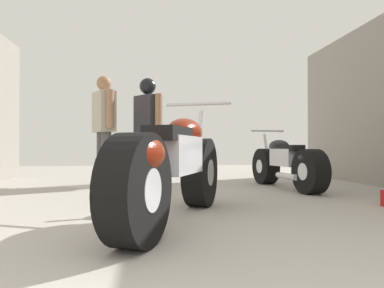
% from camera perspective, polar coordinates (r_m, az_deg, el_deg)
% --- Properties ---
extents(ground_plane, '(16.44, 16.44, 0.00)m').
position_cam_1_polar(ground_plane, '(3.98, -0.48, -9.29)').
color(ground_plane, '#A8A399').
extents(motorcycle_maroon_cruiser, '(1.11, 2.19, 1.06)m').
position_cam_1_polar(motorcycle_maroon_cruiser, '(2.90, -2.78, -3.63)').
color(motorcycle_maroon_cruiser, black).
rests_on(motorcycle_maroon_cruiser, ground_plane).
extents(motorcycle_black_naked, '(0.59, 1.92, 0.89)m').
position_cam_1_polar(motorcycle_black_naked, '(5.46, 14.70, -3.04)').
color(motorcycle_black_naked, black).
rests_on(motorcycle_black_naked, ground_plane).
extents(mechanic_in_blue, '(0.43, 0.68, 1.76)m').
position_cam_1_polar(mechanic_in_blue, '(5.99, -13.76, 3.21)').
color(mechanic_in_blue, '#4C4C4C').
rests_on(mechanic_in_blue, ground_plane).
extents(mechanic_with_helmet, '(0.50, 0.61, 1.76)m').
position_cam_1_polar(mechanic_with_helmet, '(6.03, -7.03, 3.72)').
color(mechanic_with_helmet, '#4C4C4C').
rests_on(mechanic_with_helmet, ground_plane).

